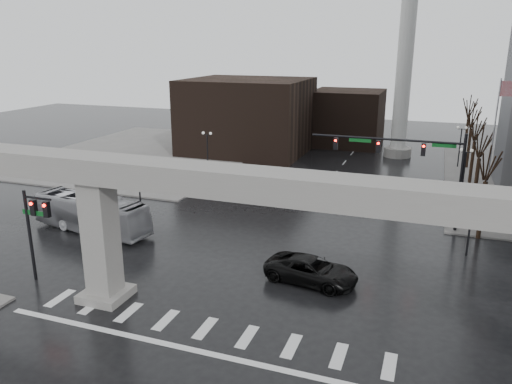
% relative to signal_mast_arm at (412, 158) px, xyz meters
% --- Properties ---
extents(ground, '(160.00, 160.00, 0.00)m').
position_rel_signal_mast_arm_xyz_m(ground, '(-8.99, -18.80, -5.83)').
color(ground, black).
rests_on(ground, ground).
extents(sidewalk_nw, '(28.00, 36.00, 0.15)m').
position_rel_signal_mast_arm_xyz_m(sidewalk_nw, '(-34.99, 17.20, -5.75)').
color(sidewalk_nw, slate).
rests_on(sidewalk_nw, ground).
extents(elevated_guideway, '(48.00, 2.60, 8.70)m').
position_rel_signal_mast_arm_xyz_m(elevated_guideway, '(-7.73, -18.80, 1.05)').
color(elevated_guideway, gray).
rests_on(elevated_guideway, ground).
extents(building_far_left, '(16.00, 14.00, 10.00)m').
position_rel_signal_mast_arm_xyz_m(building_far_left, '(-22.99, 23.20, -0.83)').
color(building_far_left, black).
rests_on(building_far_left, ground).
extents(building_far_mid, '(10.00, 10.00, 8.00)m').
position_rel_signal_mast_arm_xyz_m(building_far_mid, '(-10.99, 33.20, -1.83)').
color(building_far_mid, black).
rests_on(building_far_mid, ground).
extents(smokestack, '(3.60, 3.60, 30.00)m').
position_rel_signal_mast_arm_xyz_m(smokestack, '(-2.99, 27.20, 7.52)').
color(smokestack, silver).
rests_on(smokestack, ground).
extents(signal_mast_arm, '(12.12, 0.43, 8.00)m').
position_rel_signal_mast_arm_xyz_m(signal_mast_arm, '(0.00, 0.00, 0.00)').
color(signal_mast_arm, black).
rests_on(signal_mast_arm, ground).
extents(signal_left_pole, '(2.30, 0.30, 6.00)m').
position_rel_signal_mast_arm_xyz_m(signal_left_pole, '(-21.24, -18.30, -1.76)').
color(signal_left_pole, black).
rests_on(signal_left_pole, ground).
extents(flagpole_assembly, '(2.06, 0.12, 12.00)m').
position_rel_signal_mast_arm_xyz_m(flagpole_assembly, '(6.30, 3.20, 1.70)').
color(flagpole_assembly, silver).
rests_on(flagpole_assembly, ground).
extents(lamp_right_0, '(1.22, 0.32, 5.11)m').
position_rel_signal_mast_arm_xyz_m(lamp_right_0, '(4.51, -4.80, -2.36)').
color(lamp_right_0, black).
rests_on(lamp_right_0, ground).
extents(lamp_right_1, '(1.22, 0.32, 5.11)m').
position_rel_signal_mast_arm_xyz_m(lamp_right_1, '(4.51, 9.20, -2.36)').
color(lamp_right_1, black).
rests_on(lamp_right_1, ground).
extents(lamp_right_2, '(1.22, 0.32, 5.11)m').
position_rel_signal_mast_arm_xyz_m(lamp_right_2, '(4.51, 23.20, -2.36)').
color(lamp_right_2, black).
rests_on(lamp_right_2, ground).
extents(lamp_left_0, '(1.22, 0.32, 5.11)m').
position_rel_signal_mast_arm_xyz_m(lamp_left_0, '(-22.49, -4.80, -2.36)').
color(lamp_left_0, black).
rests_on(lamp_left_0, ground).
extents(lamp_left_1, '(1.22, 0.32, 5.11)m').
position_rel_signal_mast_arm_xyz_m(lamp_left_1, '(-22.49, 9.20, -2.36)').
color(lamp_left_1, black).
rests_on(lamp_left_1, ground).
extents(lamp_left_2, '(1.22, 0.32, 5.11)m').
position_rel_signal_mast_arm_xyz_m(lamp_left_2, '(-22.49, 23.20, -2.36)').
color(lamp_left_2, black).
rests_on(lamp_left_2, ground).
extents(tree_right_0, '(1.09, 1.58, 7.50)m').
position_rel_signal_mast_arm_xyz_m(tree_right_0, '(5.54, -0.78, -3.04)').
color(tree_right_0, black).
rests_on(tree_right_0, ground).
extents(tree_right_1, '(1.09, 1.61, 7.67)m').
position_rel_signal_mast_arm_xyz_m(tree_right_1, '(5.54, 7.22, -2.98)').
color(tree_right_1, black).
rests_on(tree_right_1, ground).
extents(tree_right_2, '(1.10, 1.63, 7.85)m').
position_rel_signal_mast_arm_xyz_m(tree_right_2, '(5.54, 15.22, -2.91)').
color(tree_right_2, black).
rests_on(tree_right_2, ground).
extents(tree_right_3, '(1.11, 1.66, 8.02)m').
position_rel_signal_mast_arm_xyz_m(tree_right_3, '(5.54, 23.22, -2.85)').
color(tree_right_3, black).
rests_on(tree_right_3, ground).
extents(tree_right_4, '(1.12, 1.69, 8.19)m').
position_rel_signal_mast_arm_xyz_m(tree_right_4, '(5.54, 31.22, -2.79)').
color(tree_right_4, black).
rests_on(tree_right_4, ground).
extents(pickup_truck, '(6.25, 3.59, 1.64)m').
position_rel_signal_mast_arm_xyz_m(pickup_truck, '(-4.98, -12.61, -5.01)').
color(pickup_truck, black).
rests_on(pickup_truck, ground).
extents(city_bus, '(10.97, 4.20, 2.98)m').
position_rel_signal_mast_arm_xyz_m(city_bus, '(-23.83, -9.82, -4.34)').
color(city_bus, '#B2B1B6').
rests_on(city_bus, ground).
extents(far_car, '(1.87, 4.47, 1.51)m').
position_rel_signal_mast_arm_xyz_m(far_car, '(-12.49, 7.37, -5.07)').
color(far_car, black).
rests_on(far_car, ground).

